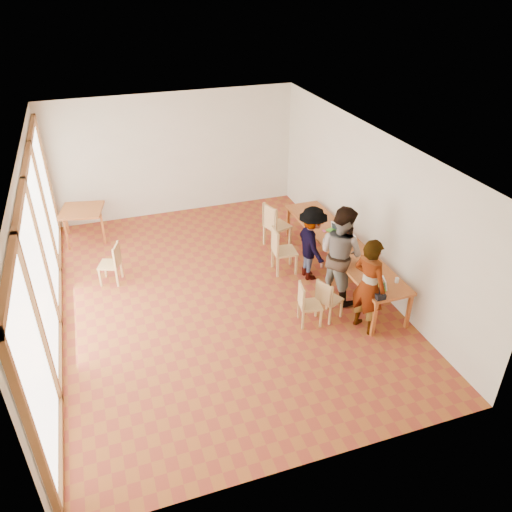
% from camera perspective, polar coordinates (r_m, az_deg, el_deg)
% --- Properties ---
extents(ground, '(8.00, 8.00, 0.00)m').
position_cam_1_polar(ground, '(9.71, -4.11, -4.46)').
color(ground, maroon).
rests_on(ground, ground).
extents(wall_back, '(6.00, 0.10, 3.00)m').
position_cam_1_polar(wall_back, '(12.55, -9.27, 11.35)').
color(wall_back, beige).
rests_on(wall_back, ground).
extents(wall_front, '(6.00, 0.10, 3.00)m').
position_cam_1_polar(wall_front, '(5.84, 6.03, -13.88)').
color(wall_front, beige).
rests_on(wall_front, ground).
extents(wall_right, '(0.10, 8.00, 3.00)m').
position_cam_1_polar(wall_right, '(10.01, 12.45, 5.90)').
color(wall_right, beige).
rests_on(wall_right, ground).
extents(window_wall, '(0.10, 8.00, 3.00)m').
position_cam_1_polar(window_wall, '(8.79, -23.42, 0.31)').
color(window_wall, white).
rests_on(window_wall, ground).
extents(ceiling, '(6.00, 8.00, 0.04)m').
position_cam_1_polar(ceiling, '(8.35, -4.89, 12.74)').
color(ceiling, white).
rests_on(ceiling, wall_back).
extents(communal_table, '(0.80, 4.00, 0.75)m').
position_cam_1_polar(communal_table, '(10.08, 9.69, 1.28)').
color(communal_table, '#A75B25').
rests_on(communal_table, ground).
extents(side_table, '(0.90, 0.90, 0.75)m').
position_cam_1_polar(side_table, '(11.98, -19.27, 4.71)').
color(side_table, '#A75B25').
rests_on(side_table, ground).
extents(chair_near, '(0.43, 0.43, 0.43)m').
position_cam_1_polar(chair_near, '(8.74, 5.71, -5.06)').
color(chair_near, tan).
rests_on(chair_near, ground).
extents(chair_mid, '(0.49, 0.49, 0.43)m').
position_cam_1_polar(chair_mid, '(8.89, 8.10, -4.56)').
color(chair_mid, tan).
rests_on(chair_mid, ground).
extents(chair_far, '(0.49, 0.49, 0.52)m').
position_cam_1_polar(chair_far, '(10.10, 2.73, 1.13)').
color(chair_far, tan).
rests_on(chair_far, ground).
extents(chair_empty, '(0.60, 0.60, 0.55)m').
position_cam_1_polar(chair_empty, '(10.99, 2.02, 3.96)').
color(chair_empty, tan).
rests_on(chair_empty, ground).
extents(chair_spare, '(0.51, 0.51, 0.45)m').
position_cam_1_polar(chair_spare, '(10.19, -16.01, -0.40)').
color(chair_spare, tan).
rests_on(chair_spare, ground).
extents(person_near, '(0.62, 0.75, 1.77)m').
position_cam_1_polar(person_near, '(8.58, 12.76, -3.35)').
color(person_near, gray).
rests_on(person_near, ground).
extents(person_mid, '(1.00, 1.12, 1.89)m').
position_cam_1_polar(person_mid, '(9.28, 9.66, 0.26)').
color(person_mid, gray).
rests_on(person_mid, ground).
extents(person_far, '(0.60, 1.02, 1.55)m').
position_cam_1_polar(person_far, '(9.89, 6.38, 1.42)').
color(person_far, gray).
rests_on(person_far, ground).
extents(laptop_near, '(0.25, 0.27, 0.19)m').
position_cam_1_polar(laptop_near, '(8.80, 14.21, -3.26)').
color(laptop_near, '#52C42A').
rests_on(laptop_near, communal_table).
extents(laptop_mid, '(0.20, 0.23, 0.19)m').
position_cam_1_polar(laptop_mid, '(10.05, 10.91, 1.74)').
color(laptop_mid, '#52C42A').
rests_on(laptop_mid, communal_table).
extents(laptop_far, '(0.25, 0.27, 0.18)m').
position_cam_1_polar(laptop_far, '(10.45, 8.87, 3.11)').
color(laptop_far, '#52C42A').
rests_on(laptop_far, communal_table).
extents(yellow_mug, '(0.15, 0.15, 0.09)m').
position_cam_1_polar(yellow_mug, '(8.81, 12.57, -3.00)').
color(yellow_mug, yellow).
rests_on(yellow_mug, communal_table).
extents(green_bottle, '(0.07, 0.07, 0.28)m').
position_cam_1_polar(green_bottle, '(10.73, 7.30, 4.52)').
color(green_bottle, '#158118').
rests_on(green_bottle, communal_table).
extents(clear_glass, '(0.07, 0.07, 0.09)m').
position_cam_1_polar(clear_glass, '(9.01, 15.80, -2.68)').
color(clear_glass, silver).
rests_on(clear_glass, communal_table).
extents(condiment_cup, '(0.08, 0.08, 0.06)m').
position_cam_1_polar(condiment_cup, '(8.92, 12.86, -2.74)').
color(condiment_cup, white).
rests_on(condiment_cup, communal_table).
extents(pink_phone, '(0.05, 0.10, 0.01)m').
position_cam_1_polar(pink_phone, '(10.43, 7.80, 2.85)').
color(pink_phone, '#CC3780').
rests_on(pink_phone, communal_table).
extents(black_pouch, '(0.16, 0.26, 0.09)m').
position_cam_1_polar(black_pouch, '(8.57, 13.78, -4.26)').
color(black_pouch, black).
rests_on(black_pouch, communal_table).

